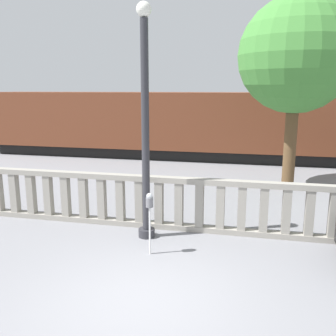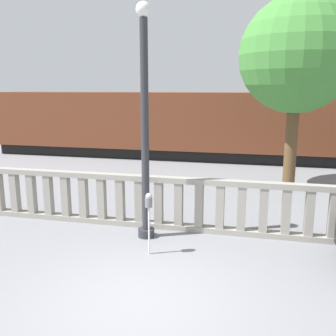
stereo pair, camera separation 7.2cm
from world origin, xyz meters
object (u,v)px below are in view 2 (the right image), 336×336
object	(u,v)px
train_near	(239,125)
lamppost	(145,126)
parking_meter	(149,206)
tree_left	(297,56)

from	to	relation	value
train_near	lamppost	bearing A→B (deg)	-99.14
lamppost	parking_meter	distance (m)	1.90
parking_meter	train_near	distance (m)	11.68
parking_meter	train_near	bearing A→B (deg)	83.25
parking_meter	tree_left	xyz separation A→B (m)	(3.39, 6.27, 3.51)
parking_meter	train_near	world-z (taller)	train_near
lamppost	parking_meter	world-z (taller)	lamppost
lamppost	train_near	xyz separation A→B (m)	(1.71, 10.65, -0.95)
lamppost	train_near	size ratio (longest dim) A/B	0.21
train_near	parking_meter	bearing A→B (deg)	-96.75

